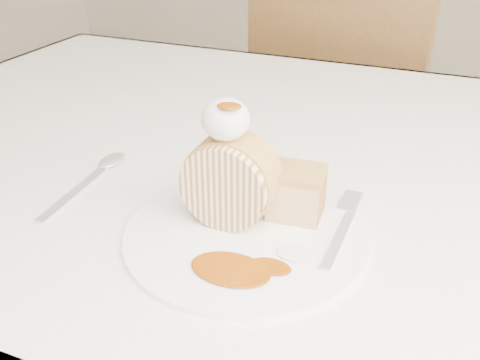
% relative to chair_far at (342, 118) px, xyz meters
% --- Properties ---
extents(table, '(1.40, 0.90, 0.75)m').
position_rel_chair_far_xyz_m(table, '(0.07, -0.69, 0.13)').
color(table, white).
rests_on(table, ground).
extents(chair_far, '(0.49, 0.49, 0.92)m').
position_rel_chair_far_xyz_m(chair_far, '(0.00, 0.00, 0.00)').
color(chair_far, brown).
rests_on(chair_far, ground).
extents(plate, '(0.27, 0.27, 0.01)m').
position_rel_chair_far_xyz_m(plate, '(0.08, -0.91, 0.23)').
color(plate, white).
rests_on(plate, table).
extents(roulade_slice, '(0.09, 0.05, 0.09)m').
position_rel_chair_far_xyz_m(roulade_slice, '(0.06, -0.89, 0.28)').
color(roulade_slice, beige).
rests_on(roulade_slice, plate).
extents(cake_chunk, '(0.06, 0.06, 0.05)m').
position_rel_chair_far_xyz_m(cake_chunk, '(0.12, -0.86, 0.25)').
color(cake_chunk, tan).
rests_on(cake_chunk, plate).
extents(whipped_cream, '(0.05, 0.05, 0.04)m').
position_rel_chair_far_xyz_m(whipped_cream, '(0.06, -0.89, 0.34)').
color(whipped_cream, silver).
rests_on(whipped_cream, roulade_slice).
extents(caramel_drizzle, '(0.02, 0.02, 0.01)m').
position_rel_chair_far_xyz_m(caramel_drizzle, '(0.06, -0.90, 0.37)').
color(caramel_drizzle, '#793505').
rests_on(caramel_drizzle, whipped_cream).
extents(caramel_pool, '(0.08, 0.06, 0.00)m').
position_rel_chair_far_xyz_m(caramel_pool, '(0.09, -0.98, 0.23)').
color(caramel_pool, '#793505').
rests_on(caramel_pool, plate).
extents(fork, '(0.02, 0.15, 0.00)m').
position_rel_chair_far_xyz_m(fork, '(0.18, -0.89, 0.23)').
color(fork, silver).
rests_on(fork, plate).
extents(spoon, '(0.04, 0.17, 0.00)m').
position_rel_chair_far_xyz_m(spoon, '(-0.14, -0.91, 0.22)').
color(spoon, silver).
rests_on(spoon, table).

